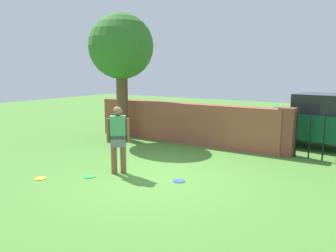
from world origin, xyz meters
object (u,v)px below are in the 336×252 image
at_px(car, 330,121).
at_px(frisbee_green, 89,177).
at_px(person, 118,137).
at_px(frisbee_blue, 179,181).
at_px(frisbee_yellow, 40,178).
at_px(tree, 121,48).

bearing_deg(car, frisbee_green, 62.25).
bearing_deg(person, frisbee_blue, 151.61).
distance_m(person, car, 6.81).
height_order(car, frisbee_green, car).
distance_m(car, frisbee_yellow, 8.63).
xyz_separation_m(car, frisbee_blue, (-2.30, -5.36, -0.85)).
height_order(person, frisbee_blue, person).
height_order(tree, frisbee_green, tree).
height_order(frisbee_green, frisbee_yellow, same).
relative_size(frisbee_blue, frisbee_yellow, 1.00).
height_order(car, frisbee_blue, car).
bearing_deg(frisbee_yellow, frisbee_blue, 29.70).
distance_m(tree, frisbee_green, 5.43).
height_order(person, frisbee_yellow, person).
xyz_separation_m(tree, frisbee_yellow, (1.37, -4.52, -3.18)).
bearing_deg(frisbee_blue, frisbee_yellow, -150.30).
distance_m(tree, frisbee_yellow, 5.69).
bearing_deg(frisbee_yellow, person, 46.58).
xyz_separation_m(tree, frisbee_green, (2.21, -3.81, -3.18)).
relative_size(tree, frisbee_yellow, 16.25).
xyz_separation_m(car, frisbee_yellow, (-5.06, -6.94, -0.85)).
bearing_deg(frisbee_yellow, frisbee_green, 40.07).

